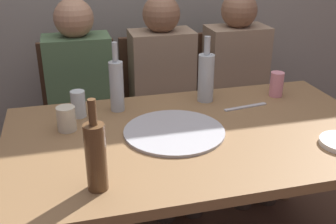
# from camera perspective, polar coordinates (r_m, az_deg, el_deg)

# --- Properties ---
(dining_table) EXTENTS (1.55, 0.90, 0.73)m
(dining_table) POSITION_cam_1_polar(r_m,az_deg,el_deg) (1.71, 3.90, -5.06)
(dining_table) COLOR olive
(dining_table) RESTS_ON ground_plane
(pizza_tray) EXTENTS (0.41, 0.41, 0.01)m
(pizza_tray) POSITION_cam_1_polar(r_m,az_deg,el_deg) (1.67, 0.87, -2.73)
(pizza_tray) COLOR #ADADB2
(pizza_tray) RESTS_ON dining_table
(wine_bottle) EXTENTS (0.07, 0.07, 0.31)m
(wine_bottle) POSITION_cam_1_polar(r_m,az_deg,el_deg) (1.29, -10.04, -5.99)
(wine_bottle) COLOR brown
(wine_bottle) RESTS_ON dining_table
(beer_bottle) EXTENTS (0.06, 0.06, 0.32)m
(beer_bottle) POSITION_cam_1_polar(r_m,az_deg,el_deg) (1.85, -7.19, 3.79)
(beer_bottle) COLOR #B2BCC1
(beer_bottle) RESTS_ON dining_table
(water_bottle) EXTENTS (0.08, 0.08, 0.32)m
(water_bottle) POSITION_cam_1_polar(r_m,az_deg,el_deg) (1.95, 5.32, 4.96)
(water_bottle) COLOR #B2BCC1
(water_bottle) RESTS_ON dining_table
(tumbler_near) EXTENTS (0.08, 0.08, 0.10)m
(tumbler_near) POSITION_cam_1_polar(r_m,az_deg,el_deg) (1.72, -14.00, -0.91)
(tumbler_near) COLOR beige
(tumbler_near) RESTS_ON dining_table
(tumbler_far) EXTENTS (0.06, 0.06, 0.12)m
(tumbler_far) POSITION_cam_1_polar(r_m,az_deg,el_deg) (1.84, -12.41, 1.10)
(tumbler_far) COLOR silver
(tumbler_far) RESTS_ON dining_table
(soda_can) EXTENTS (0.07, 0.07, 0.12)m
(soda_can) POSITION_cam_1_polar(r_m,az_deg,el_deg) (2.10, 14.92, 3.77)
(soda_can) COLOR pink
(soda_can) RESTS_ON dining_table
(table_knife) EXTENTS (0.22, 0.05, 0.01)m
(table_knife) POSITION_cam_1_polar(r_m,az_deg,el_deg) (1.94, 10.76, 0.70)
(table_knife) COLOR #B7B7BC
(table_knife) RESTS_ON dining_table
(chair_left) EXTENTS (0.44, 0.44, 0.90)m
(chair_left) POSITION_cam_1_polar(r_m,az_deg,el_deg) (2.47, -11.93, 0.28)
(chair_left) COLOR #472D1E
(chair_left) RESTS_ON ground_plane
(chair_middle) EXTENTS (0.44, 0.44, 0.90)m
(chair_middle) POSITION_cam_1_polar(r_m,az_deg,el_deg) (2.53, -1.18, 1.38)
(chair_middle) COLOR #472D1E
(chair_middle) RESTS_ON ground_plane
(chair_right) EXTENTS (0.44, 0.44, 0.90)m
(chair_right) POSITION_cam_1_polar(r_m,az_deg,el_deg) (2.66, 8.56, 2.33)
(chair_right) COLOR #472D1E
(chair_right) RESTS_ON ground_plane
(guest_in_sweater) EXTENTS (0.36, 0.56, 1.17)m
(guest_in_sweater) POSITION_cam_1_polar(r_m,az_deg,el_deg) (2.28, -11.95, 1.75)
(guest_in_sweater) COLOR #4C6B47
(guest_in_sweater) RESTS_ON ground_plane
(guest_in_beanie) EXTENTS (0.36, 0.56, 1.17)m
(guest_in_beanie) POSITION_cam_1_polar(r_m,az_deg,el_deg) (2.34, -0.34, 2.90)
(guest_in_beanie) COLOR #937A60
(guest_in_beanie) RESTS_ON ground_plane
(guest_by_wall) EXTENTS (0.36, 0.56, 1.17)m
(guest_by_wall) POSITION_cam_1_polar(r_m,az_deg,el_deg) (2.49, 10.07, 3.82)
(guest_by_wall) COLOR #937A60
(guest_by_wall) RESTS_ON ground_plane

